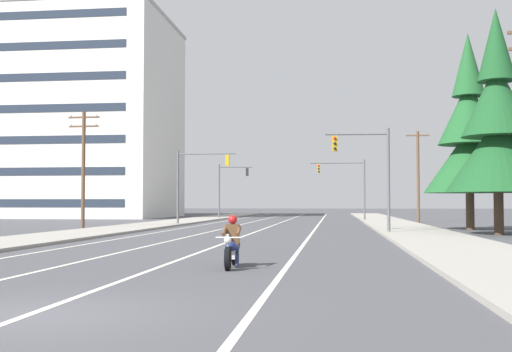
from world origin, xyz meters
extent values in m
plane|color=#47474C|center=(0.00, 0.00, 0.00)|extent=(400.00, 400.00, 0.00)
cube|color=beige|center=(-0.17, 45.00, 0.00)|extent=(0.16, 100.00, 0.01)
cube|color=beige|center=(-3.03, 45.00, 0.00)|extent=(0.16, 100.00, 0.01)
cube|color=beige|center=(3.38, 45.00, 0.00)|extent=(0.16, 100.00, 0.01)
cube|color=beige|center=(-6.04, 45.00, 0.00)|extent=(0.16, 100.00, 0.01)
cube|color=#9E998E|center=(9.53, 40.00, 0.07)|extent=(4.40, 110.00, 0.14)
cube|color=#9E998E|center=(-9.53, 40.00, 0.07)|extent=(4.40, 110.00, 0.14)
cylinder|color=black|center=(1.90, 6.93, 0.32)|extent=(0.14, 0.64, 0.64)
cylinder|color=black|center=(1.85, 8.48, 0.32)|extent=(0.14, 0.64, 0.64)
cylinder|color=silver|center=(1.90, 7.03, 0.64)|extent=(0.08, 0.33, 0.68)
sphere|color=white|center=(1.91, 6.88, 0.82)|extent=(0.20, 0.20, 0.20)
cylinder|color=silver|center=(1.90, 7.08, 0.87)|extent=(0.70, 0.07, 0.04)
ellipsoid|color=navy|center=(1.88, 7.58, 0.60)|extent=(0.34, 0.57, 0.28)
cube|color=silver|center=(1.88, 7.70, 0.37)|extent=(0.26, 0.45, 0.24)
cube|color=black|center=(1.86, 8.02, 0.54)|extent=(0.30, 0.53, 0.12)
cube|color=navy|center=(1.85, 8.43, 0.62)|extent=(0.21, 0.37, 0.08)
cylinder|color=silver|center=(1.72, 8.10, 0.30)|extent=(0.10, 0.55, 0.08)
cube|color=brown|center=(1.86, 7.98, 0.92)|extent=(0.37, 0.25, 0.56)
sphere|color=#B21919|center=(1.87, 7.96, 1.33)|extent=(0.26, 0.26, 0.26)
cylinder|color=navy|center=(2.01, 7.85, 0.54)|extent=(0.16, 0.44, 0.30)
cylinder|color=navy|center=(2.04, 7.67, 0.24)|extent=(0.12, 0.16, 0.35)
cylinder|color=brown|center=(2.07, 7.73, 1.02)|extent=(0.12, 0.53, 0.27)
cylinder|color=navy|center=(1.73, 7.84, 0.54)|extent=(0.16, 0.44, 0.30)
cylinder|color=navy|center=(1.72, 7.66, 0.24)|extent=(0.12, 0.16, 0.35)
cylinder|color=brown|center=(1.67, 7.72, 1.02)|extent=(0.12, 0.53, 0.27)
cylinder|color=#56565B|center=(7.87, 27.98, 3.10)|extent=(0.18, 0.18, 6.20)
cylinder|color=#56565B|center=(6.04, 27.85, 5.85)|extent=(3.67, 0.36, 0.11)
cube|color=#B79319|center=(4.76, 27.77, 5.30)|extent=(0.32, 0.26, 0.90)
sphere|color=red|center=(4.77, 27.61, 5.60)|extent=(0.18, 0.18, 0.18)
sphere|color=black|center=(4.77, 27.61, 5.30)|extent=(0.18, 0.18, 0.18)
sphere|color=black|center=(4.77, 27.61, 5.00)|extent=(0.18, 0.18, 0.18)
cylinder|color=#56565B|center=(-8.12, 41.42, 3.10)|extent=(0.18, 0.18, 6.20)
cylinder|color=#56565B|center=(-5.67, 41.37, 5.85)|extent=(4.89, 0.21, 0.11)
cube|color=#B79319|center=(-3.96, 41.34, 5.30)|extent=(0.30, 0.25, 0.90)
sphere|color=red|center=(-3.96, 41.50, 5.60)|extent=(0.18, 0.18, 0.18)
sphere|color=black|center=(-3.96, 41.50, 5.30)|extent=(0.18, 0.18, 0.18)
sphere|color=black|center=(-3.96, 41.50, 5.00)|extent=(0.18, 0.18, 0.18)
cylinder|color=#56565B|center=(7.72, 54.85, 3.10)|extent=(0.18, 0.18, 6.20)
cylinder|color=#56565B|center=(5.03, 54.78, 5.85)|extent=(5.39, 0.26, 0.11)
cube|color=#B79319|center=(3.15, 54.73, 5.30)|extent=(0.31, 0.25, 0.90)
sphere|color=red|center=(3.15, 54.57, 5.60)|extent=(0.18, 0.18, 0.18)
sphere|color=black|center=(3.15, 54.57, 5.30)|extent=(0.18, 0.18, 0.18)
sphere|color=black|center=(3.15, 54.57, 5.00)|extent=(0.18, 0.18, 0.18)
cylinder|color=#56565B|center=(-8.20, 60.79, 3.10)|extent=(0.18, 0.18, 6.20)
cylinder|color=#56565B|center=(-6.34, 60.90, 5.85)|extent=(3.74, 0.34, 0.11)
cube|color=black|center=(-5.03, 60.98, 5.30)|extent=(0.31, 0.26, 0.90)
sphere|color=red|center=(-5.04, 61.14, 5.60)|extent=(0.18, 0.18, 0.18)
sphere|color=black|center=(-5.04, 61.14, 5.30)|extent=(0.18, 0.18, 0.18)
sphere|color=black|center=(-5.04, 61.14, 5.00)|extent=(0.18, 0.18, 0.18)
cylinder|color=slate|center=(11.61, 15.66, 8.53)|extent=(0.08, 0.08, 0.12)
cylinder|color=brown|center=(-13.04, 33.51, 4.16)|extent=(0.26, 0.26, 8.33)
cube|color=brown|center=(-13.04, 33.51, 7.93)|extent=(2.28, 0.12, 0.12)
cylinder|color=slate|center=(-14.00, 33.51, 8.03)|extent=(0.08, 0.08, 0.12)
cylinder|color=slate|center=(-12.08, 33.51, 8.03)|extent=(0.08, 0.08, 0.12)
cube|color=brown|center=(-13.04, 33.51, 7.28)|extent=(2.18, 0.12, 0.12)
cylinder|color=slate|center=(-13.96, 33.51, 7.38)|extent=(0.08, 0.08, 0.12)
cylinder|color=slate|center=(-12.13, 33.51, 7.38)|extent=(0.08, 0.08, 0.12)
cylinder|color=brown|center=(12.36, 49.77, 4.21)|extent=(0.26, 0.26, 8.41)
cube|color=brown|center=(12.36, 49.77, 8.01)|extent=(2.12, 0.12, 0.12)
cylinder|color=slate|center=(11.47, 49.77, 8.11)|extent=(0.08, 0.08, 0.12)
cylinder|color=slate|center=(13.25, 49.77, 8.11)|extent=(0.08, 0.08, 0.12)
cylinder|color=#423023|center=(13.89, 27.31, 1.20)|extent=(0.53, 0.53, 2.40)
cone|color=#194C23|center=(13.89, 27.31, 4.50)|extent=(5.87, 5.87, 4.21)
cone|color=#194C23|center=(13.89, 27.31, 7.66)|extent=(3.99, 3.99, 4.21)
cone|color=#194C23|center=(13.89, 27.31, 10.81)|extent=(2.11, 2.11, 4.21)
cylinder|color=#4C3828|center=(13.81, 34.49, 1.25)|extent=(0.55, 0.55, 2.49)
cone|color=#1E5628|center=(13.81, 34.49, 4.68)|extent=(6.10, 6.10, 4.37)
cone|color=#1E5628|center=(13.81, 34.49, 7.96)|extent=(4.15, 4.15, 4.37)
cone|color=#1E5628|center=(13.81, 34.49, 11.24)|extent=(2.20, 2.20, 4.37)
cube|color=silver|center=(-29.01, 67.93, 12.52)|extent=(25.50, 19.65, 25.04)
cube|color=#ABA9A3|center=(-29.01, 67.93, 25.24)|extent=(25.74, 19.89, 0.40)
cube|color=#283342|center=(-29.01, 58.07, 1.79)|extent=(21.42, 0.06, 0.90)
cube|color=#283342|center=(-29.01, 58.07, 5.37)|extent=(21.42, 0.06, 0.90)
cube|color=#283342|center=(-29.01, 58.07, 8.94)|extent=(21.42, 0.06, 0.90)
cube|color=#283342|center=(-29.01, 58.07, 12.52)|extent=(21.42, 0.06, 0.90)
cube|color=#283342|center=(-29.01, 58.07, 16.10)|extent=(21.42, 0.06, 0.90)
cube|color=#283342|center=(-29.01, 58.07, 19.68)|extent=(21.42, 0.06, 0.90)
cube|color=#283342|center=(-29.01, 58.07, 23.25)|extent=(21.42, 0.06, 0.90)
camera|label=1|loc=(4.73, -9.81, 1.80)|focal=44.59mm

